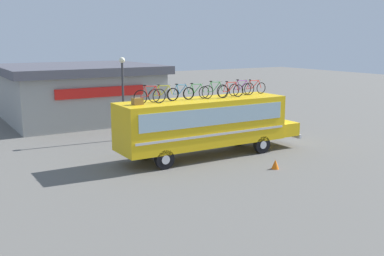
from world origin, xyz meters
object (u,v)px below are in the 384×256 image
(rooftop_bicycle_1, at_px, (150,96))
(rooftop_bicycle_2, at_px, (163,94))
(luggage_bag_1, at_px, (137,101))
(rooftop_bicycle_8, at_px, (254,88))
(rooftop_bicycle_3, at_px, (181,93))
(rooftop_bicycle_7, at_px, (242,89))
(rooftop_bicycle_5, at_px, (215,91))
(street_lamp, at_px, (123,88))
(rooftop_bicycle_6, at_px, (231,91))
(bus, at_px, (206,122))
(traffic_cone, at_px, (275,164))
(rooftop_bicycle_4, at_px, (196,92))

(rooftop_bicycle_1, height_order, rooftop_bicycle_2, rooftop_bicycle_1)
(luggage_bag_1, height_order, rooftop_bicycle_1, rooftop_bicycle_1)
(rooftop_bicycle_1, xyz_separation_m, rooftop_bicycle_8, (7.02, 0.56, -0.03))
(rooftop_bicycle_3, relative_size, rooftop_bicycle_7, 0.91)
(rooftop_bicycle_5, bearing_deg, street_lamp, 114.46)
(rooftop_bicycle_5, distance_m, rooftop_bicycle_8, 3.01)
(rooftop_bicycle_6, bearing_deg, rooftop_bicycle_5, 164.68)
(rooftop_bicycle_1, xyz_separation_m, rooftop_bicycle_5, (4.04, 0.20, -0.00))
(luggage_bag_1, bearing_deg, street_lamp, 73.52)
(rooftop_bicycle_3, bearing_deg, rooftop_bicycle_5, -7.23)
(rooftop_bicycle_8, xyz_separation_m, street_lamp, (-5.80, 5.83, -0.20))
(bus, bearing_deg, rooftop_bicycle_7, 3.95)
(rooftop_bicycle_5, bearing_deg, traffic_cone, -75.92)
(luggage_bag_1, relative_size, rooftop_bicycle_1, 0.28)
(rooftop_bicycle_3, xyz_separation_m, rooftop_bicycle_5, (1.99, -0.25, 0.03))
(rooftop_bicycle_1, distance_m, rooftop_bicycle_6, 4.92)
(bus, bearing_deg, rooftop_bicycle_2, 175.75)
(bus, distance_m, street_lamp, 6.76)
(rooftop_bicycle_1, bearing_deg, traffic_cone, -36.72)
(rooftop_bicycle_2, distance_m, rooftop_bicycle_3, 1.10)
(street_lamp, bearing_deg, rooftop_bicycle_5, -65.54)
(luggage_bag_1, distance_m, rooftop_bicycle_8, 7.68)
(rooftop_bicycle_3, distance_m, rooftop_bicycle_4, 0.92)
(traffic_cone, bearing_deg, rooftop_bicycle_5, 104.08)
(rooftop_bicycle_6, bearing_deg, rooftop_bicycle_4, 166.76)
(traffic_cone, bearing_deg, luggage_bag_1, 145.82)
(bus, xyz_separation_m, rooftop_bicycle_1, (-3.46, -0.19, 1.70))
(rooftop_bicycle_5, xyz_separation_m, rooftop_bicycle_7, (1.94, 0.16, -0.01))
(rooftop_bicycle_2, distance_m, rooftop_bicycle_5, 3.10)
(bus, relative_size, rooftop_bicycle_5, 6.45)
(rooftop_bicycle_3, xyz_separation_m, rooftop_bicycle_6, (2.88, -0.49, 0.01))
(rooftop_bicycle_1, distance_m, rooftop_bicycle_2, 1.02)
(rooftop_bicycle_1, xyz_separation_m, rooftop_bicycle_6, (4.92, -0.04, -0.02))
(rooftop_bicycle_6, height_order, rooftop_bicycle_8, rooftop_bicycle_6)
(rooftop_bicycle_3, height_order, rooftop_bicycle_6, rooftop_bicycle_6)
(rooftop_bicycle_4, height_order, traffic_cone, rooftop_bicycle_4)
(rooftop_bicycle_7, relative_size, street_lamp, 0.34)
(bus, xyz_separation_m, rooftop_bicycle_6, (1.46, -0.23, 1.68))
(luggage_bag_1, xyz_separation_m, rooftop_bicycle_7, (6.62, 0.26, 0.23))
(rooftop_bicycle_8, bearing_deg, rooftop_bicycle_5, -173.17)
(rooftop_bicycle_1, height_order, street_lamp, street_lamp)
(rooftop_bicycle_3, height_order, street_lamp, street_lamp)
(rooftop_bicycle_5, distance_m, rooftop_bicycle_7, 1.95)
(street_lamp, bearing_deg, rooftop_bicycle_8, -45.16)
(rooftop_bicycle_7, xyz_separation_m, traffic_cone, (-0.95, -4.11, -3.34))
(rooftop_bicycle_6, height_order, street_lamp, street_lamp)
(traffic_cone, bearing_deg, rooftop_bicycle_4, 116.33)
(rooftop_bicycle_6, relative_size, traffic_cone, 3.66)
(bus, xyz_separation_m, luggage_bag_1, (-4.11, -0.09, 1.46))
(rooftop_bicycle_4, xyz_separation_m, traffic_cone, (2.07, -4.17, -3.32))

